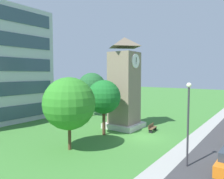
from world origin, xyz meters
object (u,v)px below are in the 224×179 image
at_px(clock_tower, 124,88).
at_px(street_lamp, 188,115).
at_px(tree_streetside, 92,87).
at_px(tree_near_tower, 69,104).
at_px(park_bench, 152,128).
at_px(tree_by_building, 104,97).

xyz_separation_m(clock_tower, street_lamp, (-7.22, -9.99, -1.26)).
relative_size(tree_streetside, tree_near_tower, 1.07).
height_order(park_bench, street_lamp, street_lamp).
relative_size(clock_tower, tree_by_building, 1.84).
xyz_separation_m(park_bench, tree_by_building, (-4.31, 3.81, 3.75)).
bearing_deg(tree_streetside, tree_by_building, -132.71).
height_order(park_bench, tree_streetside, tree_streetside).
bearing_deg(tree_near_tower, street_lamp, -75.82).
height_order(street_lamp, tree_near_tower, tree_near_tower).
distance_m(park_bench, tree_streetside, 13.22).
relative_size(street_lamp, tree_by_building, 1.01).
height_order(clock_tower, tree_by_building, clock_tower).
height_order(clock_tower, tree_near_tower, clock_tower).
bearing_deg(tree_near_tower, tree_by_building, 4.18).
xyz_separation_m(clock_tower, park_bench, (0.23, -3.74, -4.59)).
xyz_separation_m(clock_tower, tree_streetside, (3.56, 8.35, -0.39)).
height_order(park_bench, tree_by_building, tree_by_building).
height_order(street_lamp, tree_by_building, street_lamp).
xyz_separation_m(park_bench, tree_near_tower, (-9.88, 3.40, 3.69)).
xyz_separation_m(tree_streetside, tree_near_tower, (-13.21, -8.69, -0.50)).
bearing_deg(tree_streetside, tree_near_tower, -146.67).
bearing_deg(tree_streetside, clock_tower, -113.07).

